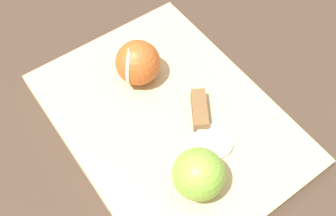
{
  "coord_description": "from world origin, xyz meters",
  "views": [
    {
      "loc": [
        0.26,
        -0.16,
        0.51
      ],
      "look_at": [
        0.0,
        0.0,
        0.04
      ],
      "focal_mm": 42.0,
      "sensor_mm": 36.0,
      "label": 1
    }
  ],
  "objects": [
    {
      "name": "apple_half_right",
      "position": [
        0.11,
        -0.02,
        0.06
      ],
      "size": [
        0.07,
        0.07,
        0.07
      ],
      "rotation": [
        0.0,
        0.0,
        4.3
      ],
      "color": "olive",
      "rests_on": "cutting_board"
    },
    {
      "name": "knife",
      "position": [
        0.03,
        0.03,
        0.03
      ],
      "size": [
        0.14,
        0.09,
        0.02
      ],
      "rotation": [
        0.0,
        0.0,
        -0.52
      ],
      "color": "silver",
      "rests_on": "cutting_board"
    },
    {
      "name": "apple_half_left",
      "position": [
        -0.08,
        -0.0,
        0.06
      ],
      "size": [
        0.07,
        0.07,
        0.07
      ],
      "rotation": [
        0.0,
        0.0,
        4.03
      ],
      "color": "#AD4C1E",
      "rests_on": "cutting_board"
    },
    {
      "name": "ground_plane",
      "position": [
        0.0,
        0.0,
        0.0
      ],
      "size": [
        4.0,
        4.0,
        0.0
      ],
      "primitive_type": "plane",
      "color": "#38281E"
    },
    {
      "name": "cutting_board",
      "position": [
        0.0,
        0.0,
        0.01
      ],
      "size": [
        0.4,
        0.31,
        0.02
      ],
      "color": "tan",
      "rests_on": "ground_plane"
    },
    {
      "name": "apple_slice",
      "position": [
        0.07,
        0.03,
        0.03
      ],
      "size": [
        0.05,
        0.05,
        0.01
      ],
      "color": "#EFE5C6",
      "rests_on": "cutting_board"
    }
  ]
}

